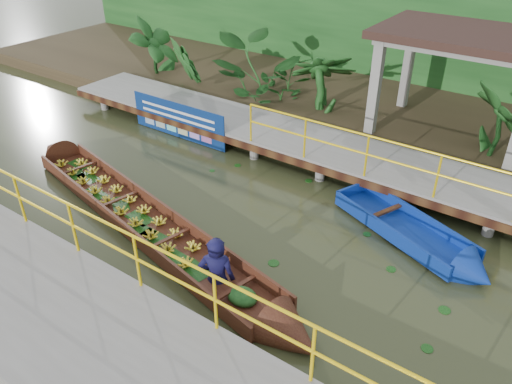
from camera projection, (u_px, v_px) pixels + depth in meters
The scene contains 10 objects.
ground at pixel (221, 216), 11.04m from camera, with size 80.00×80.00×0.00m, color #2B2F17.
land_strip at pixel (365, 104), 16.15m from camera, with size 30.00×8.00×0.45m, color #302718.
far_dock at pixel (302, 142), 13.17m from camera, with size 16.00×2.06×1.66m.
near_dock at pixel (97, 351), 7.47m from camera, with size 18.00×2.40×1.73m.
pavilion at pixel (467, 46), 12.48m from camera, with size 4.40×3.00×3.00m.
foliage_backdrop at pixel (402, 32), 16.96m from camera, with size 30.00×0.80×4.00m, color #133D14.
vendor_boat at pixel (153, 223), 10.34m from camera, with size 9.86×2.99×2.32m.
moored_blue_boat at pixel (437, 250), 9.77m from camera, with size 3.77×2.26×0.88m.
blue_banner at pixel (178, 120), 14.20m from camera, with size 3.37×0.04×1.05m.
tropical_plants at pixel (307, 82), 14.48m from camera, with size 14.51×1.51×1.88m.
Camera 1 is at (5.90, -7.01, 6.24)m, focal length 35.00 mm.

